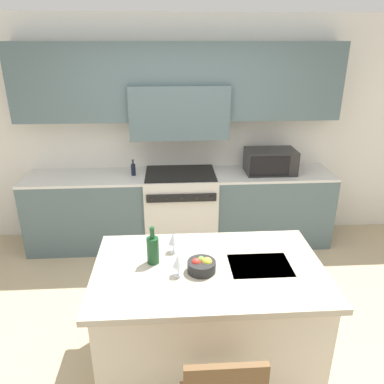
# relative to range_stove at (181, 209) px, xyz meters

# --- Properties ---
(ground_plane) EXTENTS (10.00, 10.00, 0.00)m
(ground_plane) POSITION_rel_range_stove_xyz_m (0.00, -1.67, -0.47)
(ground_plane) COLOR tan
(back_cabinetry) EXTENTS (10.00, 0.46, 2.70)m
(back_cabinetry) POSITION_rel_range_stove_xyz_m (0.00, 0.27, 1.13)
(back_cabinetry) COLOR silver
(back_cabinetry) RESTS_ON ground_plane
(back_counter) EXTENTS (3.69, 0.62, 0.92)m
(back_counter) POSITION_rel_range_stove_xyz_m (-0.00, 0.02, -0.01)
(back_counter) COLOR #4C6066
(back_counter) RESTS_ON ground_plane
(range_stove) EXTENTS (0.86, 0.70, 0.94)m
(range_stove) POSITION_rel_range_stove_xyz_m (0.00, 0.00, 0.00)
(range_stove) COLOR beige
(range_stove) RESTS_ON ground_plane
(microwave) EXTENTS (0.59, 0.38, 0.28)m
(microwave) POSITION_rel_range_stove_xyz_m (1.08, 0.02, 0.59)
(microwave) COLOR black
(microwave) RESTS_ON back_counter
(kitchen_island) EXTENTS (1.66, 1.02, 0.90)m
(kitchen_island) POSITION_rel_range_stove_xyz_m (0.14, -1.93, -0.02)
(kitchen_island) COLOR beige
(kitchen_island) RESTS_ON ground_plane
(wine_bottle) EXTENTS (0.09, 0.09, 0.29)m
(wine_bottle) POSITION_rel_range_stove_xyz_m (-0.26, -1.85, 0.53)
(wine_bottle) COLOR #194723
(wine_bottle) RESTS_ON kitchen_island
(wine_glass_near) EXTENTS (0.07, 0.07, 0.16)m
(wine_glass_near) POSITION_rel_range_stove_xyz_m (-0.08, -2.02, 0.53)
(wine_glass_near) COLOR white
(wine_glass_near) RESTS_ON kitchen_island
(wine_glass_far) EXTENTS (0.07, 0.07, 0.16)m
(wine_glass_far) POSITION_rel_range_stove_xyz_m (-0.11, -1.71, 0.53)
(wine_glass_far) COLOR white
(wine_glass_far) RESTS_ON kitchen_island
(fruit_bowl) EXTENTS (0.20, 0.20, 0.11)m
(fruit_bowl) POSITION_rel_range_stove_xyz_m (0.08, -1.98, 0.47)
(fruit_bowl) COLOR black
(fruit_bowl) RESTS_ON kitchen_island
(oil_bottle_on_counter) EXTENTS (0.05, 0.05, 0.19)m
(oil_bottle_on_counter) POSITION_rel_range_stove_xyz_m (-0.55, 0.02, 0.52)
(oil_bottle_on_counter) COLOR black
(oil_bottle_on_counter) RESTS_ON back_counter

